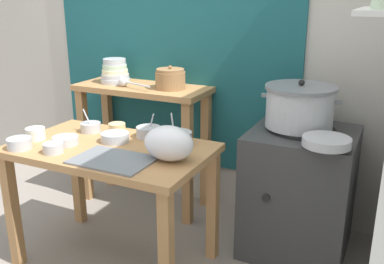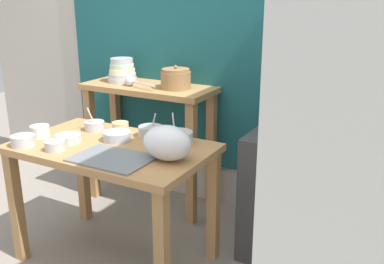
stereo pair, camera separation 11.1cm
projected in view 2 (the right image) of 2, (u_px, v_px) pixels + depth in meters
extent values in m
cube|color=#B2ADA3|center=(213.00, 27.00, 3.01)|extent=(4.40, 0.10, 2.60)
cube|color=#195156|center=(178.00, 19.00, 3.06)|extent=(1.90, 0.02, 2.10)
cube|color=silver|center=(384.00, 11.00, 1.86)|extent=(0.20, 0.56, 0.02)
cylinder|color=#B7D1AD|center=(382.00, 0.00, 1.72)|extent=(0.09, 0.09, 0.08)
cube|color=#B27F4C|center=(112.00, 148.00, 2.42)|extent=(1.10, 0.66, 0.04)
cube|color=#B27F4C|center=(16.00, 207.00, 2.52)|extent=(0.06, 0.06, 0.68)
cube|color=#B27F4C|center=(162.00, 255.00, 2.07)|extent=(0.06, 0.06, 0.68)
cube|color=#B27F4C|center=(83.00, 174.00, 2.99)|extent=(0.06, 0.06, 0.68)
cube|color=#B27F4C|center=(214.00, 206.00, 2.53)|extent=(0.06, 0.06, 0.68)
cube|color=#B27F4C|center=(148.00, 88.00, 3.09)|extent=(0.96, 0.40, 0.04)
cube|color=#B27F4C|center=(92.00, 144.00, 3.30)|extent=(0.06, 0.06, 0.86)
cube|color=#B27F4C|center=(191.00, 165.00, 2.90)|extent=(0.06, 0.06, 0.86)
cube|color=#B27F4C|center=(117.00, 134.00, 3.55)|extent=(0.06, 0.06, 0.86)
cube|color=#B27F4C|center=(211.00, 151.00, 3.15)|extent=(0.06, 0.06, 0.86)
cube|color=#383838|center=(302.00, 194.00, 2.60)|extent=(0.60, 0.60, 0.76)
cylinder|color=black|center=(307.00, 132.00, 2.48)|extent=(0.36, 0.36, 0.02)
cylinder|color=black|center=(266.00, 199.00, 2.37)|extent=(0.04, 0.02, 0.04)
cylinder|color=#B7BABF|center=(303.00, 110.00, 2.47)|extent=(0.38, 0.38, 0.22)
cylinder|color=slate|center=(304.00, 89.00, 2.44)|extent=(0.41, 0.41, 0.02)
sphere|color=black|center=(305.00, 84.00, 2.43)|extent=(0.04, 0.04, 0.04)
cube|color=slate|center=(268.00, 96.00, 2.55)|extent=(0.04, 0.02, 0.02)
cube|color=slate|center=(342.00, 104.00, 2.36)|extent=(0.04, 0.02, 0.02)
cylinder|color=olive|center=(176.00, 80.00, 2.96)|extent=(0.20, 0.20, 0.12)
cylinder|color=olive|center=(176.00, 70.00, 2.94)|extent=(0.19, 0.19, 0.02)
sphere|color=olive|center=(176.00, 67.00, 2.93)|extent=(0.02, 0.02, 0.02)
cylinder|color=#B7BABF|center=(123.00, 80.00, 3.19)|extent=(0.21, 0.21, 0.03)
cylinder|color=#B7BABF|center=(122.00, 75.00, 3.18)|extent=(0.20, 0.20, 0.03)
cylinder|color=beige|center=(122.00, 71.00, 3.17)|extent=(0.19, 0.19, 0.03)
cylinder|color=#B7D1AD|center=(122.00, 66.00, 3.16)|extent=(0.17, 0.17, 0.04)
cylinder|color=#B7BABF|center=(122.00, 61.00, 3.15)|extent=(0.16, 0.16, 0.04)
sphere|color=#B7BABF|center=(130.00, 81.00, 3.05)|extent=(0.07, 0.07, 0.07)
cylinder|color=#B7BABF|center=(143.00, 84.00, 2.95)|extent=(0.23, 0.08, 0.01)
cube|color=slate|center=(112.00, 158.00, 2.20)|extent=(0.40, 0.28, 0.01)
ellipsoid|color=white|center=(167.00, 143.00, 2.18)|extent=(0.26, 0.19, 0.18)
cylinder|color=#B7BABF|center=(327.00, 144.00, 2.18)|extent=(0.25, 0.25, 0.05)
cylinder|color=#B7BABF|center=(117.00, 136.00, 2.48)|extent=(0.16, 0.16, 0.05)
cylinder|color=beige|center=(117.00, 133.00, 2.48)|extent=(0.14, 0.14, 0.01)
cylinder|color=silver|center=(40.00, 131.00, 2.54)|extent=(0.11, 0.11, 0.07)
cylinder|color=#BFB28C|center=(39.00, 127.00, 2.53)|extent=(0.09, 0.09, 0.01)
cylinder|color=#B7BABF|center=(151.00, 131.00, 2.55)|extent=(0.14, 0.14, 0.06)
cylinder|color=beige|center=(150.00, 127.00, 2.54)|extent=(0.12, 0.12, 0.01)
cylinder|color=#B7BABF|center=(153.00, 124.00, 2.54)|extent=(0.07, 0.04, 0.14)
cylinder|color=#B7BABF|center=(95.00, 126.00, 2.67)|extent=(0.12, 0.12, 0.06)
cylinder|color=beige|center=(94.00, 122.00, 2.66)|extent=(0.10, 0.10, 0.01)
cylinder|color=#B7BABF|center=(92.00, 119.00, 2.64)|extent=(0.08, 0.01, 0.14)
cylinder|color=#B7BABF|center=(55.00, 146.00, 2.32)|extent=(0.11, 0.11, 0.05)
cylinder|color=#337238|center=(55.00, 142.00, 2.32)|extent=(0.09, 0.09, 0.01)
cylinder|color=#B7BABF|center=(68.00, 138.00, 2.45)|extent=(0.15, 0.15, 0.04)
cylinder|color=#BFB28C|center=(68.00, 136.00, 2.45)|extent=(0.12, 0.12, 0.01)
cylinder|color=#B7BABF|center=(23.00, 141.00, 2.39)|extent=(0.13, 0.13, 0.06)
cylinder|color=maroon|center=(22.00, 137.00, 2.39)|extent=(0.11, 0.11, 0.01)
cylinder|color=#E5C684|center=(120.00, 127.00, 2.65)|extent=(0.10, 0.10, 0.06)
cylinder|color=brown|center=(120.00, 123.00, 2.64)|extent=(0.09, 0.09, 0.01)
cylinder|color=#B7BABF|center=(178.00, 137.00, 2.43)|extent=(0.17, 0.17, 0.07)
cylinder|color=brown|center=(178.00, 133.00, 2.43)|extent=(0.14, 0.14, 0.01)
cylinder|color=#B7BABF|center=(174.00, 129.00, 2.41)|extent=(0.06, 0.06, 0.17)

